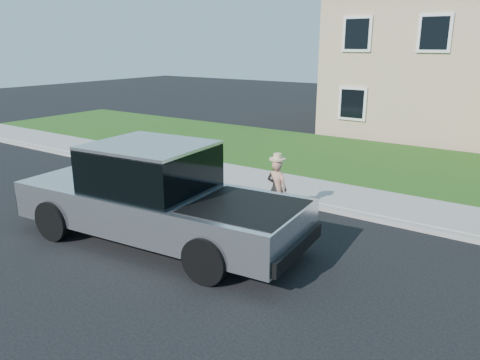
% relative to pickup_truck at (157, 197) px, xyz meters
% --- Properties ---
extents(ground, '(80.00, 80.00, 0.00)m').
position_rel_pickup_truck_xyz_m(ground, '(1.21, 1.00, -1.02)').
color(ground, black).
rests_on(ground, ground).
extents(curb, '(40.00, 0.20, 0.12)m').
position_rel_pickup_truck_xyz_m(curb, '(2.21, 3.90, -0.96)').
color(curb, gray).
rests_on(curb, ground).
extents(sidewalk, '(40.00, 2.00, 0.15)m').
position_rel_pickup_truck_xyz_m(sidewalk, '(2.21, 5.00, -0.94)').
color(sidewalk, gray).
rests_on(sidewalk, ground).
extents(lawn, '(40.00, 7.00, 0.10)m').
position_rel_pickup_truck_xyz_m(lawn, '(2.21, 9.50, -0.97)').
color(lawn, '#1B4C15').
rests_on(lawn, ground).
extents(house, '(14.00, 11.30, 6.85)m').
position_rel_pickup_truck_xyz_m(house, '(2.52, 17.39, 2.15)').
color(house, tan).
rests_on(house, ground).
extents(pickup_truck, '(6.82, 2.87, 2.18)m').
position_rel_pickup_truck_xyz_m(pickup_truck, '(0.00, 0.00, 0.00)').
color(pickup_truck, black).
rests_on(pickup_truck, ground).
extents(woman, '(0.55, 0.40, 1.64)m').
position_rel_pickup_truck_xyz_m(woman, '(1.37, 2.76, -0.24)').
color(woman, tan).
rests_on(woman, ground).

